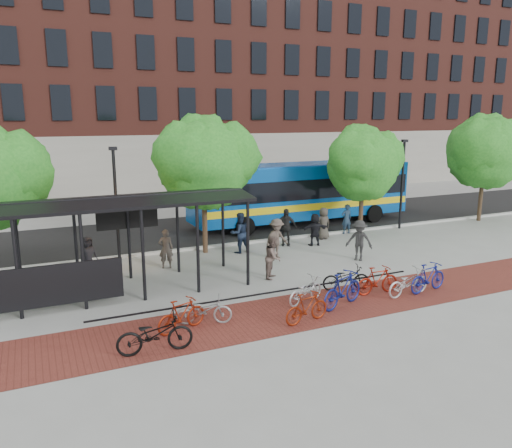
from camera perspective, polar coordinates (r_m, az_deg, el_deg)
name	(u,v)px	position (r m, az deg, el deg)	size (l,w,h in m)	color
ground	(293,263)	(22.39, 4.26, -4.46)	(160.00, 160.00, 0.00)	#9E9E99
asphalt_street	(228,227)	(29.43, -3.20, -0.36)	(160.00, 8.00, 0.01)	black
curb	(256,241)	(25.83, 0.02, -2.01)	(160.00, 0.25, 0.12)	#B7B7B2
brick_strip	(312,309)	(17.35, 6.37, -9.58)	(24.00, 3.00, 0.01)	maroon
bike_rack_rail	(266,306)	(17.52, 1.14, -9.30)	(12.00, 0.05, 0.95)	black
building_brick	(256,77)	(49.32, 0.05, 16.44)	(55.00, 14.00, 20.00)	maroon
bus_shelter	(102,213)	(18.76, -17.22, 1.15)	(10.60, 3.07, 3.60)	black
tree_b	(205,159)	(23.44, -5.85, 7.38)	(5.15, 4.20, 6.47)	#382619
tree_c	(364,161)	(27.67, 12.24, 7.07)	(4.66, 3.80, 5.92)	#382619
tree_d	(486,149)	(33.78, 24.79, 7.83)	(5.39, 4.40, 6.55)	#382619
lamp_post_left	(116,201)	(22.94, -15.71, 2.56)	(0.35, 0.20, 5.12)	black
lamp_post_right	(402,182)	(29.81, 16.36, 4.68)	(0.35, 0.20, 5.12)	black
bus	(301,190)	(30.03, 5.20, 3.93)	(13.55, 3.32, 3.65)	#084A9D
bike_0	(155,334)	(14.34, -11.50, -12.23)	(0.73, 2.10, 1.10)	black
bike_1	(182,315)	(15.57, -8.50, -10.23)	(0.49, 1.73, 1.04)	maroon
bike_2	(204,310)	(15.99, -5.94, -9.76)	(0.61, 1.75, 0.92)	gray
bike_5	(307,308)	(16.07, 5.83, -9.48)	(0.47, 1.67, 1.00)	maroon
bike_6	(305,290)	(17.70, 5.67, -7.54)	(0.61, 1.74, 0.91)	#B7B6B9
bike_7	(343,289)	(17.46, 9.87, -7.37)	(0.59, 2.09, 1.25)	navy
bike_8	(346,278)	(19.15, 10.24, -6.08)	(0.63, 1.81, 0.95)	black
bike_9	(377,280)	(18.95, 13.71, -6.26)	(0.50, 1.76, 1.06)	maroon
bike_10	(408,282)	(19.10, 17.00, -6.40)	(0.66, 1.90, 1.00)	#B6B6B9
bike_11	(428,277)	(19.70, 19.08, -5.79)	(0.52, 1.85, 1.11)	navy
pedestrian_0	(88,255)	(21.80, -18.64, -3.39)	(0.78, 0.51, 1.59)	black
pedestrian_1	(166,249)	(21.74, -10.26, -2.80)	(0.63, 0.41, 1.72)	#403933
pedestrian_2	(240,233)	(23.76, -1.89, -1.01)	(0.95, 0.74, 1.95)	#1B273F
pedestrian_3	(276,239)	(22.80, 2.36, -1.70)	(1.21, 0.69, 1.87)	#4E423A
pedestrian_4	(286,227)	(25.13, 3.41, -0.36)	(1.11, 0.46, 1.89)	black
pedestrian_5	(315,230)	(25.29, 6.73, -0.63)	(1.52, 0.48, 1.64)	black
pedestrian_6	(324,223)	(26.66, 7.73, 0.07)	(0.83, 0.54, 1.70)	#3F3A32
pedestrian_7	(346,219)	(28.11, 10.30, 0.58)	(0.61, 0.40, 1.66)	#21374F
pedestrian_8	(273,257)	(20.09, 1.96, -3.79)	(0.86, 0.67, 1.76)	brown
pedestrian_9	(359,240)	(22.98, 11.71, -1.85)	(1.20, 0.69, 1.85)	#272727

